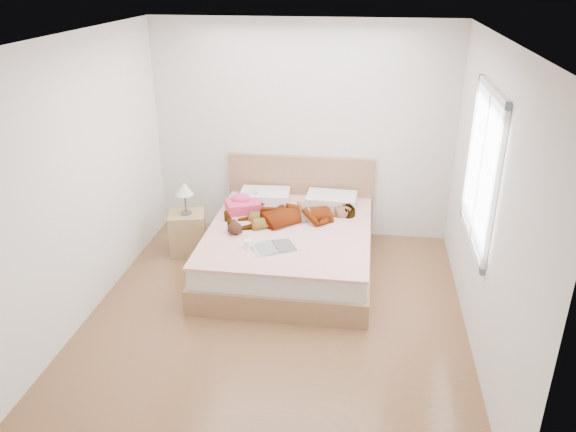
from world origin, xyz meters
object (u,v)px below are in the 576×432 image
Objects in this scene: coffee_mug at (248,244)px; plush_toy at (235,227)px; bed at (290,244)px; towel at (242,204)px; woman at (292,212)px; nightstand at (188,230)px; phone at (255,190)px; magazine at (275,247)px.

plush_toy is at bearing 123.34° from coffee_mug.
plush_toy reaches higher than coffee_mug.
towel is at bearing 152.75° from bed.
towel is 0.59m from plush_toy.
nightstand is (-1.24, 0.03, -0.32)m from woman.
nightstand is at bearing -112.75° from woman.
plush_toy is (-0.21, 0.32, 0.02)m from coffee_mug.
nightstand is (-0.74, -0.37, -0.40)m from phone.
towel reaches higher than magazine.
bed is at bearing 82.19° from magazine.
bed is 8.23× the size of plush_toy.
nightstand is at bearing 146.68° from plush_toy.
woman is 0.64m from phone.
phone is 1.15m from coffee_mug.
phone is at bearing 97.48° from coffee_mug.
phone reaches higher than plush_toy.
bed is at bearing -27.25° from towel.
magazine is at bearing -59.08° from towel.
towel is at bearing -137.86° from phone.
nightstand is at bearing -166.99° from towel.
phone is 0.84m from bed.
nightstand is (-0.89, 0.77, -0.26)m from coffee_mug.
woman is at bearing 83.30° from magazine.
plush_toy is (-0.56, -0.41, -0.04)m from woman.
bed is (0.50, -0.53, -0.41)m from phone.
woman is 13.06× the size of coffee_mug.
bed reaches higher than coffee_mug.
phone is 0.82× the size of coffee_mug.
bed reaches higher than woman.
bed reaches higher than nightstand.
plush_toy is (0.05, -0.59, -0.01)m from towel.
woman is at bearing -59.80° from phone.
bed is 1.25m from nightstand.
towel is 4.05× the size of coffee_mug.
plush_toy is (-0.56, -0.28, 0.30)m from bed.
coffee_mug is 1.21m from nightstand.
magazine is at bearing -31.05° from plush_toy.
bed is (-0.00, -0.13, -0.34)m from woman.
phone is at bearing 26.21° from nightstand.
nightstand is at bearing 139.17° from coffee_mug.
plush_toy is at bearing -115.68° from phone.
bed is at bearing 60.11° from coffee_mug.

